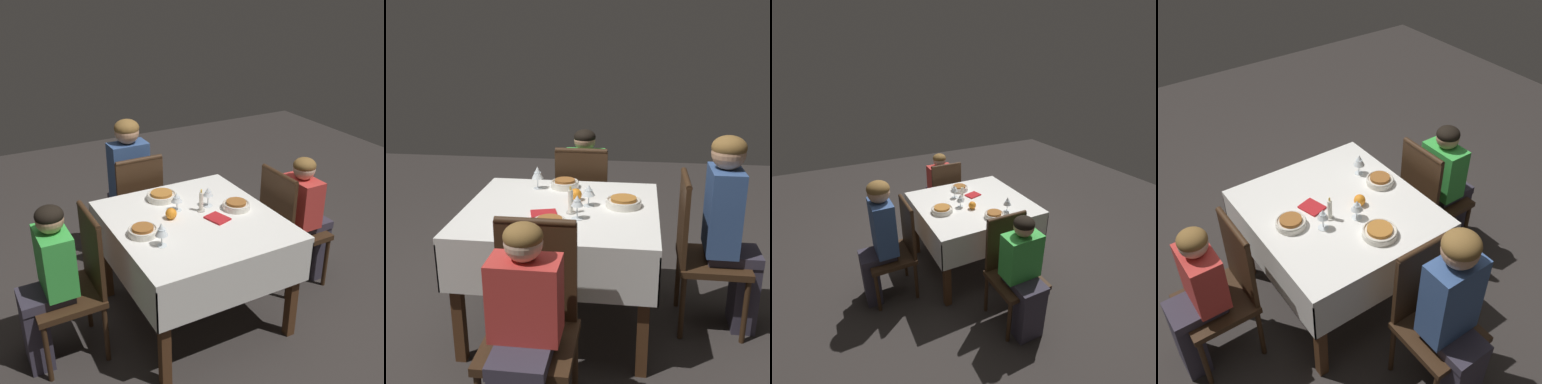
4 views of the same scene
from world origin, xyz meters
The scene contains 17 objects.
ground_plane centered at (0.00, 0.00, 0.00)m, with size 8.00×8.00×0.00m, color #332D2B.
dining_table centered at (0.00, 0.00, 0.66)m, with size 1.13×1.05×0.76m.
chair_west centered at (-0.83, -0.08, 0.52)m, with size 0.41×0.41×0.96m.
chair_south centered at (-0.03, -0.79, 0.52)m, with size 0.41×0.41×0.96m.
chair_north centered at (0.01, 0.79, 0.52)m, with size 0.41×0.41×0.96m.
person_adult_denim centered at (-0.98, -0.08, 0.68)m, with size 0.34×0.30×1.20m.
person_child_green centered at (-0.03, -0.96, 0.57)m, with size 0.30×0.33×1.05m.
person_child_red centered at (0.01, 0.96, 0.56)m, with size 0.30×0.33×1.02m.
bowl_west centered at (-0.36, -0.06, 0.79)m, with size 0.21×0.21×0.06m.
wine_glass_west centered at (-0.16, -0.04, 0.85)m, with size 0.08×0.08×0.13m.
bowl_south centered at (0.04, -0.37, 0.79)m, with size 0.18×0.18×0.06m.
wine_glass_south centered at (0.21, -0.33, 0.87)m, with size 0.08×0.08×0.15m.
bowl_north centered at (0.01, 0.32, 0.79)m, with size 0.19×0.19×0.06m.
wine_glass_north centered at (-0.12, 0.18, 0.86)m, with size 0.07×0.07×0.14m.
candle_centerpiece centered at (-0.07, 0.10, 0.82)m, with size 0.05×0.05×0.16m.
orange_fruit centered at (-0.07, -0.13, 0.80)m, with size 0.07×0.07×0.07m, color orange.
napkin_red_folded centered at (0.08, 0.13, 0.77)m, with size 0.17×0.15×0.01m.
Camera 4 is at (-1.94, 1.27, 2.70)m, focal length 45.00 mm.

